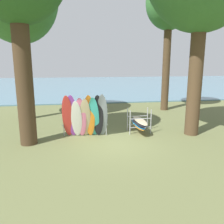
# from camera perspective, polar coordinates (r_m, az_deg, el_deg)

# --- Properties ---
(ground_plane) EXTENTS (80.00, 80.00, 0.00)m
(ground_plane) POSITION_cam_1_polar(r_m,az_deg,el_deg) (10.42, 0.65, -7.93)
(ground_plane) COLOR #60663D
(lake_water) EXTENTS (80.00, 36.00, 0.10)m
(lake_water) POSITION_cam_1_polar(r_m,az_deg,el_deg) (38.13, -6.53, 6.85)
(lake_water) COLOR slate
(lake_water) RESTS_ON ground
(tree_mid_behind) EXTENTS (3.33, 3.33, 9.69)m
(tree_mid_behind) POSITION_cam_1_polar(r_m,az_deg,el_deg) (18.31, 14.09, 24.47)
(tree_mid_behind) COLOR #4C3823
(tree_mid_behind) RESTS_ON ground
(leaning_board_pile) EXTENTS (2.26, 0.87, 2.17)m
(leaning_board_pile) POSITION_cam_1_polar(r_m,az_deg,el_deg) (11.07, -6.72, -1.23)
(leaning_board_pile) COLOR red
(leaning_board_pile) RESTS_ON ground
(board_storage_rack) EXTENTS (1.15, 2.13, 1.25)m
(board_storage_rack) POSITION_cam_1_polar(r_m,az_deg,el_deg) (12.03, 6.76, -2.62)
(board_storage_rack) COLOR #9EA0A5
(board_storage_rack) RESTS_ON ground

